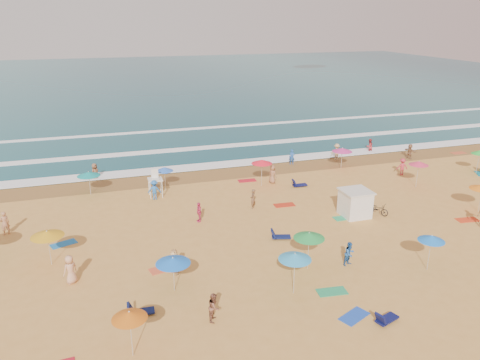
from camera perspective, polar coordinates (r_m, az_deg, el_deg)
name	(u,v)px	position (r m, az deg, el deg)	size (l,w,h in m)	color
ground	(291,220)	(36.21, 6.24, -4.91)	(220.00, 220.00, 0.00)	gold
ocean	(151,81)	(115.88, -10.74, 11.75)	(220.00, 140.00, 0.18)	#0C4756
wet_sand	(242,171)	(47.12, 0.24, 1.07)	(220.00, 220.00, 0.00)	olive
surf_foam	(219,148)	(55.20, -2.54, 3.92)	(200.00, 18.70, 0.05)	white
cabana	(355,204)	(37.51, 13.85, -2.84)	(2.00, 2.00, 2.00)	silver
cabana_roof	(356,191)	(37.13, 13.98, -1.32)	(2.20, 2.20, 0.12)	silver
bicycle	(378,209)	(38.46, 16.45, -3.38)	(0.62, 1.77, 0.93)	black
lifeguard_stand	(155,185)	(40.96, -10.28, -0.58)	(1.20, 1.20, 2.10)	white
beach_umbrellas	(266,201)	(33.91, 3.14, -2.62)	(49.38, 25.86, 0.77)	#D16011
loungers	(366,225)	(36.02, 15.08, -5.34)	(61.42, 21.00, 0.34)	#0F144C
towels	(296,230)	(34.61, 6.84, -6.10)	(43.96, 24.85, 0.03)	#B41626
beachgoers	(283,188)	(40.44, 5.25, -0.96)	(40.21, 26.18, 2.13)	#9A6B47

